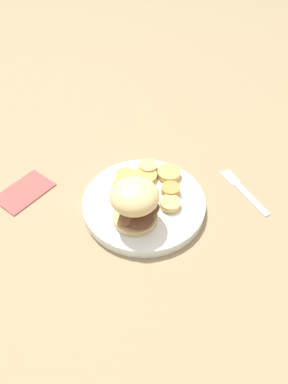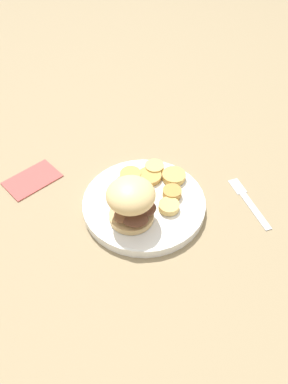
# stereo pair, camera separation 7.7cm
# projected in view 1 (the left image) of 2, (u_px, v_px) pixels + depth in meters

# --- Properties ---
(ground_plane) EXTENTS (4.00, 4.00, 0.00)m
(ground_plane) POSITION_uv_depth(u_px,v_px,m) (144.00, 207.00, 0.81)
(ground_plane) COLOR #937F5B
(dinner_plate) EXTENTS (0.26, 0.26, 0.02)m
(dinner_plate) POSITION_uv_depth(u_px,v_px,m) (144.00, 203.00, 0.80)
(dinner_plate) COLOR white
(dinner_plate) RESTS_ON ground_plane
(sandwich) EXTENTS (0.12, 0.10, 0.09)m
(sandwich) POSITION_uv_depth(u_px,v_px,m) (135.00, 203.00, 0.72)
(sandwich) COLOR tan
(sandwich) RESTS_ON dinner_plate
(potato_round_0) EXTENTS (0.05, 0.05, 0.02)m
(potato_round_0) POSITION_uv_depth(u_px,v_px,m) (124.00, 188.00, 0.81)
(potato_round_0) COLOR tan
(potato_round_0) RESTS_ON dinner_plate
(potato_round_1) EXTENTS (0.05, 0.05, 0.01)m
(potato_round_1) POSITION_uv_depth(u_px,v_px,m) (169.00, 173.00, 0.84)
(potato_round_1) COLOR tan
(potato_round_1) RESTS_ON dinner_plate
(potato_round_2) EXTENTS (0.04, 0.04, 0.01)m
(potato_round_2) POSITION_uv_depth(u_px,v_px,m) (148.00, 167.00, 0.85)
(potato_round_2) COLOR #DBB766
(potato_round_2) RESTS_ON dinner_plate
(potato_round_3) EXTENTS (0.04, 0.04, 0.02)m
(potato_round_3) POSITION_uv_depth(u_px,v_px,m) (171.00, 190.00, 0.80)
(potato_round_3) COLOR #BC8942
(potato_round_3) RESTS_ON dinner_plate
(potato_round_4) EXTENTS (0.04, 0.04, 0.01)m
(potato_round_4) POSITION_uv_depth(u_px,v_px,m) (142.00, 191.00, 0.80)
(potato_round_4) COLOR #DBB766
(potato_round_4) RESTS_ON dinner_plate
(potato_round_5) EXTENTS (0.04, 0.04, 0.01)m
(potato_round_5) POSITION_uv_depth(u_px,v_px,m) (170.00, 204.00, 0.78)
(potato_round_5) COLOR #DBB766
(potato_round_5) RESTS_ON dinner_plate
(potato_round_6) EXTENTS (0.05, 0.05, 0.01)m
(potato_round_6) POSITION_uv_depth(u_px,v_px,m) (126.00, 177.00, 0.83)
(potato_round_6) COLOR tan
(potato_round_6) RESTS_ON dinner_plate
(potato_round_7) EXTENTS (0.05, 0.05, 0.01)m
(potato_round_7) POSITION_uv_depth(u_px,v_px,m) (145.00, 176.00, 0.83)
(potato_round_7) COLOR tan
(potato_round_7) RESTS_ON dinner_plate
(fork) EXTENTS (0.16, 0.04, 0.00)m
(fork) POSITION_uv_depth(u_px,v_px,m) (244.00, 191.00, 0.84)
(fork) COLOR silver
(fork) RESTS_ON ground_plane
(napkin) EXTENTS (0.13, 0.14, 0.01)m
(napkin) POSITION_uv_depth(u_px,v_px,m) (24.00, 191.00, 0.84)
(napkin) COLOR #B24C47
(napkin) RESTS_ON ground_plane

